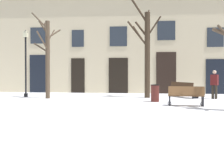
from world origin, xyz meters
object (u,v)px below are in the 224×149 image
(tree_center, at_px, (146,50))
(litter_bin, at_px, (155,93))
(person_crossing_plaza, at_px, (214,83))
(tree_foreground, at_px, (47,55))
(streetlamp, at_px, (26,56))
(bench_near_lamp, at_px, (186,96))
(bench_back_to_back_right, at_px, (183,89))

(tree_center, relative_size, litter_bin, 6.63)
(litter_bin, bearing_deg, person_crossing_plaza, 26.85)
(tree_foreground, xyz_separation_m, litter_bin, (5.90, -1.01, -1.97))
(tree_center, relative_size, tree_foreground, 1.19)
(streetlamp, bearing_deg, person_crossing_plaza, -0.05)
(streetlamp, relative_size, bench_near_lamp, 2.48)
(bench_near_lamp, bearing_deg, bench_back_to_back_right, -92.53)
(tree_foreground, bearing_deg, tree_center, 9.88)
(tree_center, height_order, streetlamp, tree_center)
(tree_foreground, relative_size, streetlamp, 1.21)
(tree_center, relative_size, bench_back_to_back_right, 3.21)
(person_crossing_plaza, bearing_deg, litter_bin, -116.62)
(litter_bin, distance_m, person_crossing_plaza, 3.74)
(bench_back_to_back_right, height_order, bench_near_lamp, bench_back_to_back_right)
(person_crossing_plaza, bearing_deg, tree_center, -148.08)
(streetlamp, xyz_separation_m, bench_back_to_back_right, (9.19, 0.68, -1.94))
(litter_bin, relative_size, bench_near_lamp, 0.54)
(bench_back_to_back_right, bearing_deg, bench_near_lamp, 138.25)
(tree_center, height_order, bench_near_lamp, tree_center)
(bench_near_lamp, bearing_deg, streetlamp, -15.46)
(bench_near_lamp, distance_m, person_crossing_plaza, 3.79)
(person_crossing_plaza, bearing_deg, bench_back_to_back_right, -167.40)
(tree_foreground, height_order, bench_near_lamp, tree_foreground)
(bench_back_to_back_right, distance_m, bench_near_lamp, 3.89)
(tree_foreground, height_order, person_crossing_plaza, tree_foreground)
(tree_center, relative_size, person_crossing_plaza, 3.60)
(bench_near_lamp, xyz_separation_m, person_crossing_plaza, (2.04, 3.17, 0.40))
(bench_back_to_back_right, bearing_deg, tree_center, 65.76)
(bench_back_to_back_right, bearing_deg, person_crossing_plaza, -148.54)
(tree_foreground, xyz_separation_m, person_crossing_plaza, (9.21, 0.66, -1.55))
(tree_foreground, relative_size, person_crossing_plaza, 3.03)
(streetlamp, bearing_deg, tree_center, 2.34)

